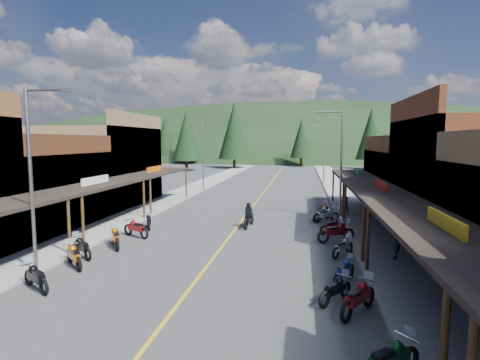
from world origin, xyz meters
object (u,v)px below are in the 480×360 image
at_px(pine_1, 188,135).
at_px(pine_10, 186,136).
at_px(shop_west_3, 101,166).
at_px(bike_east_6, 344,270).
at_px(bike_west_8, 136,227).
at_px(pine_5, 435,131).
at_px(bike_east_9, 333,226).
at_px(bike_east_5, 335,288).
at_px(rider_on_bike, 249,217).
at_px(streetlight_3, 323,151).
at_px(pine_3, 302,138).
at_px(pine_2, 234,130).
at_px(bike_east_3, 390,359).
at_px(bike_east_12, 323,207).
at_px(pine_7, 166,135).
at_px(pine_9, 426,137).
at_px(shop_east_2, 480,184).
at_px(pine_11, 412,131).
at_px(bike_east_7, 343,246).
at_px(bike_east_10, 326,214).
at_px(shop_east_3, 423,182).
at_px(bike_west_9, 149,221).
at_px(streetlight_1, 204,153).
at_px(pine_4, 371,134).
at_px(pine_8, 146,140).
at_px(streetlight_2, 339,159).
at_px(pedestrian_east_a, 396,241).
at_px(bike_east_8, 336,231).
at_px(bike_east_4, 358,296).
at_px(pedestrian_east_b, 344,202).
at_px(bike_west_4, 36,276).
at_px(bike_west_5, 74,255).
at_px(pine_0, 112,138).
at_px(bike_east_11, 322,212).
at_px(bike_west_6, 82,246).
at_px(bike_west_7, 116,236).

distance_m(pine_1, pine_10, 20.89).
relative_size(shop_west_3, bike_east_6, 5.88).
bearing_deg(bike_west_8, pine_5, -1.22).
xyz_separation_m(pine_5, bike_east_9, (-27.76, -68.55, -7.45)).
distance_m(bike_east_5, rider_on_bike, 12.17).
xyz_separation_m(streetlight_3, pine_3, (-2.95, 36.00, 2.02)).
bearing_deg(pine_2, bike_east_3, -76.62).
relative_size(pine_1, rider_on_bike, 5.33).
height_order(streetlight_3, bike_east_12, streetlight_3).
bearing_deg(shop_west_3, rider_on_bike, -25.28).
xyz_separation_m(streetlight_3, pine_2, (-16.95, 28.00, 3.53)).
xyz_separation_m(pine_7, pine_9, (56.00, -31.00, -0.86)).
distance_m(shop_east_2, pine_11, 37.01).
bearing_deg(bike_east_7, bike_east_10, 128.31).
height_order(shop_east_3, bike_west_9, shop_east_3).
relative_size(streetlight_1, bike_west_8, 3.69).
xyz_separation_m(pine_4, rider_on_bike, (-17.19, -55.59, -6.54)).
xyz_separation_m(shop_west_3, bike_east_9, (20.03, -7.85, -2.98)).
height_order(pine_7, pine_9, pine_7).
bearing_deg(streetlight_1, pine_5, 50.68).
bearing_deg(pine_2, bike_east_7, -74.51).
height_order(pine_2, pine_8, pine_2).
distance_m(streetlight_1, bike_east_6, 29.96).
bearing_deg(streetlight_2, bike_east_10, -127.06).
height_order(shop_east_2, pine_2, pine_2).
bearing_deg(bike_west_9, pine_11, 28.20).
height_order(bike_west_8, bike_east_6, bike_west_8).
bearing_deg(pedestrian_east_a, bike_east_8, -128.91).
xyz_separation_m(shop_east_3, bike_east_6, (-7.67, -15.99, -2.00)).
bearing_deg(bike_east_6, bike_east_4, -57.33).
bearing_deg(pedestrian_east_b, pine_5, -129.82).
height_order(bike_west_4, bike_east_5, bike_west_4).
xyz_separation_m(bike_east_5, rider_on_bike, (-4.75, 11.20, 0.16)).
relative_size(bike_east_3, bike_east_8, 0.92).
height_order(pine_3, bike_west_5, pine_3).
bearing_deg(bike_east_9, pine_7, 172.98).
bearing_deg(pine_0, bike_east_11, -49.96).
distance_m(streetlight_2, pine_8, 43.18).
distance_m(streetlight_3, pine_4, 32.09).
distance_m(pine_1, bike_west_8, 72.07).
distance_m(bike_west_4, bike_east_5, 11.43).
bearing_deg(pedestrian_east_a, pine_1, -143.10).
bearing_deg(streetlight_2, pine_4, 78.01).
distance_m(streetlight_1, bike_east_11, 19.70).
bearing_deg(bike_east_7, bike_west_6, -133.89).
bearing_deg(pine_1, bike_east_6, -68.06).
xyz_separation_m(streetlight_3, pine_5, (27.05, 42.00, 3.53)).
distance_m(shop_west_3, streetlight_2, 21.02).
height_order(bike_west_7, bike_east_5, bike_west_7).
bearing_deg(bike_east_4, pine_7, 149.24).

